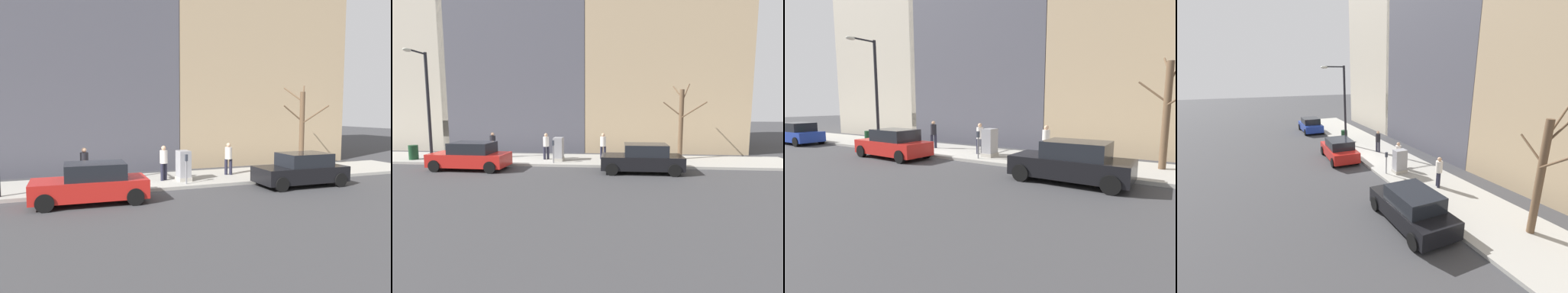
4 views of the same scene
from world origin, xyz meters
TOP-DOWN VIEW (x-y plane):
  - ground_plane at (0.00, 0.00)m, footprint 120.00×120.00m
  - sidewalk at (2.00, 0.00)m, footprint 4.00×36.00m
  - parked_car_black at (-1.07, -8.66)m, footprint 1.92×4.20m
  - parked_car_red at (-1.13, 0.72)m, footprint 2.05×4.26m
  - parked_car_blue at (-1.00, 10.99)m, footprint 1.96×4.22m
  - parking_meter at (0.45, -3.59)m, footprint 0.14×0.10m
  - utility_box at (1.30, -3.74)m, footprint 0.83×0.61m
  - streetlamp at (0.28, 4.05)m, footprint 1.97×0.32m
  - bare_tree at (2.62, -11.34)m, footprint 2.02×2.54m
  - trash_bin at (0.90, 5.48)m, footprint 0.56×0.56m
  - pedestrian_near_meter at (2.07, -6.46)m, footprint 0.36×0.38m
  - pedestrian_midblock at (1.68, -2.88)m, footprint 0.36×0.36m
  - pedestrian_far_corner at (2.00, 0.73)m, footprint 0.36×0.38m
  - office_block_center at (11.04, 0.61)m, footprint 11.09×11.09m
  - office_tower_right at (10.66, 10.85)m, footprint 10.33×10.33m

SIDE VIEW (x-z plane):
  - ground_plane at x=0.00m, z-range 0.00..0.00m
  - sidewalk at x=2.00m, z-range 0.00..0.15m
  - trash_bin at x=0.90m, z-range 0.15..1.05m
  - parked_car_black at x=-1.07m, z-range -0.02..1.50m
  - parked_car_red at x=-1.13m, z-range -0.02..1.50m
  - parked_car_blue at x=-1.00m, z-range -0.02..1.50m
  - utility_box at x=1.30m, z-range 0.13..1.56m
  - parking_meter at x=0.45m, z-range 0.30..1.65m
  - pedestrian_near_meter at x=2.07m, z-range 0.26..1.92m
  - pedestrian_midblock at x=1.68m, z-range 0.26..1.92m
  - pedestrian_far_corner at x=2.00m, z-range 0.26..1.92m
  - bare_tree at x=2.62m, z-range 0.10..4.89m
  - streetlamp at x=0.28m, z-range 0.77..7.27m
  - office_block_center at x=11.04m, z-range 0.00..15.82m
  - office_tower_right at x=10.66m, z-range 0.00..23.57m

